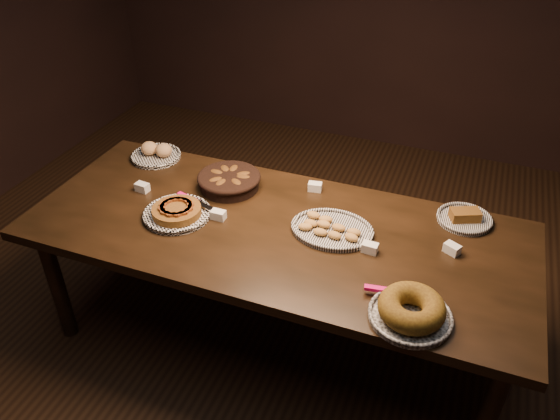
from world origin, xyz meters
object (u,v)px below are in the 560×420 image
(bundt_cake_plate, at_px, (411,310))
(apple_tart_plate, at_px, (177,212))
(buffet_table, at_px, (275,240))
(madeleine_platter, at_px, (331,229))

(bundt_cake_plate, bearing_deg, apple_tart_plate, 151.22)
(buffet_table, bearing_deg, bundt_cake_plate, -27.22)
(buffet_table, height_order, madeleine_platter, madeleine_platter)
(buffet_table, xyz_separation_m, apple_tart_plate, (-0.48, -0.08, 0.10))
(buffet_table, distance_m, madeleine_platter, 0.28)
(madeleine_platter, bearing_deg, bundt_cake_plate, -53.51)
(buffet_table, relative_size, madeleine_platter, 6.19)
(buffet_table, bearing_deg, madeleine_platter, 13.68)
(madeleine_platter, bearing_deg, apple_tart_plate, -178.58)
(madeleine_platter, relative_size, bundt_cake_plate, 1.06)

